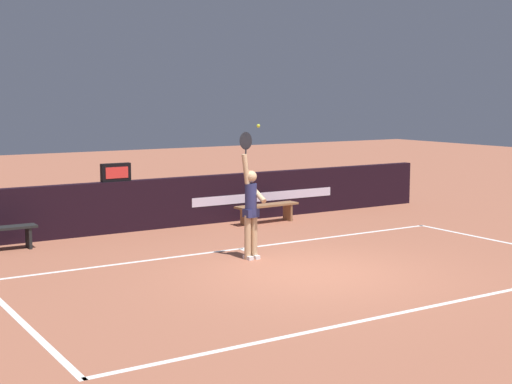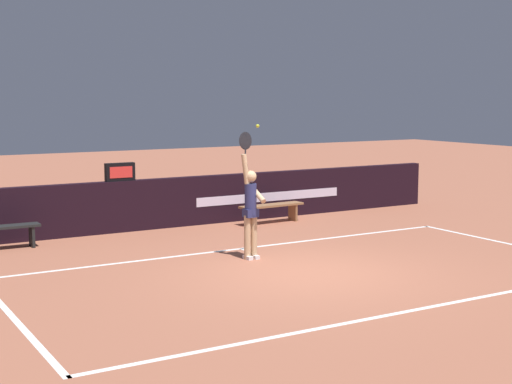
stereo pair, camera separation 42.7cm
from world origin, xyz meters
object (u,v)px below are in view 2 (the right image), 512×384
(tennis_player, at_px, (251,206))
(courtside_bench_far, at_px, (271,208))
(tennis_ball, at_px, (258,126))
(speed_display, at_px, (120,172))
(courtside_bench_near, at_px, (7,232))

(tennis_player, xyz_separation_m, courtside_bench_far, (2.48, 3.24, -0.66))
(tennis_ball, xyz_separation_m, courtside_bench_far, (2.52, 3.57, -2.21))
(speed_display, height_order, tennis_ball, tennis_ball)
(courtside_bench_far, bearing_deg, courtside_bench_near, 179.28)
(tennis_player, relative_size, tennis_ball, 37.07)
(speed_display, relative_size, tennis_player, 0.28)
(tennis_player, distance_m, tennis_ball, 1.59)
(tennis_player, relative_size, courtside_bench_far, 1.41)
(tennis_ball, distance_m, courtside_bench_near, 5.72)
(tennis_player, height_order, courtside_bench_far, tennis_player)
(tennis_player, height_order, courtside_bench_near, tennis_player)
(tennis_ball, distance_m, courtside_bench_far, 4.89)
(tennis_ball, bearing_deg, tennis_player, 83.75)
(speed_display, distance_m, tennis_player, 4.18)
(tennis_ball, bearing_deg, speed_display, 104.27)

